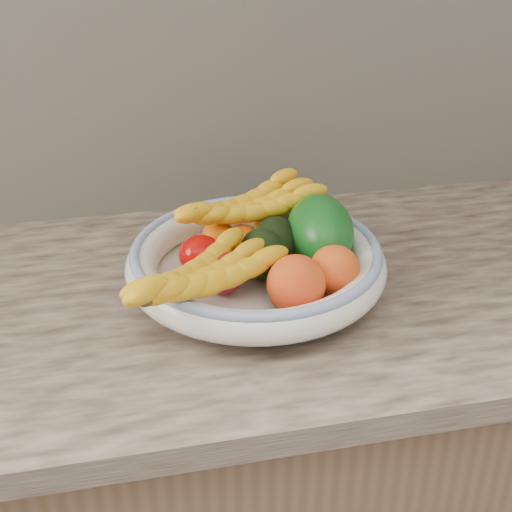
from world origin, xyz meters
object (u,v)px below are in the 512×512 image
object	(u,v)px
fruit_bowl	(256,263)
banana_bunch_back	(247,211)
banana_bunch_front	(201,281)
green_mango	(320,231)

from	to	relation	value
fruit_bowl	banana_bunch_back	xyz separation A→B (m)	(0.01, 0.10, 0.04)
fruit_bowl	banana_bunch_back	world-z (taller)	banana_bunch_back
banana_bunch_front	fruit_bowl	bearing A→B (deg)	7.40
green_mango	banana_bunch_front	distance (m)	0.23
green_mango	banana_bunch_back	bearing A→B (deg)	147.68
banana_bunch_front	green_mango	bearing A→B (deg)	-5.90
fruit_bowl	green_mango	xyz separation A→B (m)	(0.11, 0.03, 0.03)
fruit_bowl	banana_bunch_back	size ratio (longest dim) A/B	1.45
fruit_bowl	green_mango	size ratio (longest dim) A/B	2.54
green_mango	banana_bunch_back	world-z (taller)	green_mango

